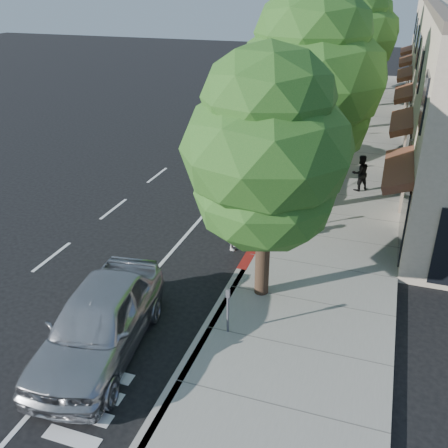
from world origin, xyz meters
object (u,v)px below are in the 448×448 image
at_px(street_tree_2, 332,68).
at_px(street_tree_5, 364,32).
at_px(near_car_a, 99,322).
at_px(pedestrian, 360,173).
at_px(bicycle, 257,206).
at_px(street_tree_0, 267,153).
at_px(street_tree_3, 348,39).
at_px(white_pickup, 319,99).
at_px(dark_suv_far, 310,89).
at_px(street_tree_4, 356,45).
at_px(silver_suv, 264,171).
at_px(dark_sedan, 293,149).
at_px(street_tree_1, 310,82).
at_px(cyclist, 234,227).

xyz_separation_m(street_tree_2, street_tree_5, (0.00, 18.00, -0.04)).
relative_size(near_car_a, pedestrian, 3.27).
bearing_deg(bicycle, street_tree_0, -168.48).
xyz_separation_m(street_tree_0, street_tree_3, (-0.00, 18.00, 0.91)).
bearing_deg(white_pickup, street_tree_0, -88.86).
distance_m(street_tree_2, dark_suv_far, 14.48).
distance_m(white_pickup, pedestrian, 14.66).
bearing_deg(street_tree_2, near_car_a, -101.31).
xyz_separation_m(street_tree_4, silver_suv, (-1.96, -16.17, -3.42)).
xyz_separation_m(street_tree_4, street_tree_5, (0.00, 6.00, 0.26)).
xyz_separation_m(street_tree_2, dark_sedan, (-1.40, -0.71, -3.76)).
xyz_separation_m(street_tree_4, bicycle, (-1.49, -19.00, -3.80)).
relative_size(street_tree_3, dark_suv_far, 1.56).
bearing_deg(dark_suv_far, street_tree_3, -74.55).
distance_m(street_tree_1, dark_sedan, 6.87).
bearing_deg(silver_suv, cyclist, -89.44).
height_order(cyclist, pedestrian, pedestrian).
height_order(bicycle, white_pickup, white_pickup).
bearing_deg(street_tree_5, bicycle, -93.40).
relative_size(street_tree_1, street_tree_5, 1.08).
xyz_separation_m(street_tree_3, dark_sedan, (-1.40, -6.71, -4.37)).
bearing_deg(pedestrian, street_tree_4, -118.90).
distance_m(dark_sedan, white_pickup, 11.60).
xyz_separation_m(bicycle, white_pickup, (-0.47, 17.88, 0.34)).
bearing_deg(pedestrian, silver_suv, -22.95).
bearing_deg(street_tree_5, silver_suv, -95.05).
bearing_deg(cyclist, street_tree_4, -4.00).
bearing_deg(street_tree_5, near_car_a, -95.29).
bearing_deg(street_tree_1, cyclist, -114.30).
relative_size(street_tree_2, street_tree_5, 0.97).
height_order(street_tree_3, street_tree_4, street_tree_3).
bearing_deg(pedestrian, bicycle, 11.37).
bearing_deg(cyclist, pedestrian, -29.15).
bearing_deg(street_tree_2, cyclist, -99.52).
relative_size(street_tree_5, near_car_a, 1.52).
xyz_separation_m(street_tree_2, white_pickup, (-1.96, 10.88, -3.76)).
bearing_deg(bicycle, cyclist, 172.39).
height_order(white_pickup, dark_suv_far, dark_suv_far).
height_order(street_tree_0, near_car_a, street_tree_0).
relative_size(street_tree_0, silver_suv, 1.12).
height_order(cyclist, near_car_a, near_car_a).
relative_size(street_tree_5, cyclist, 4.71).
height_order(silver_suv, near_car_a, silver_suv).
relative_size(bicycle, near_car_a, 0.37).
xyz_separation_m(street_tree_3, bicycle, (-1.49, -13.00, -4.72)).
bearing_deg(near_car_a, cyclist, 68.32).
distance_m(street_tree_3, near_car_a, 22.15).
bearing_deg(bicycle, street_tree_3, -11.54).
distance_m(street_tree_3, street_tree_5, 12.02).
bearing_deg(near_car_a, street_tree_5, 77.16).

